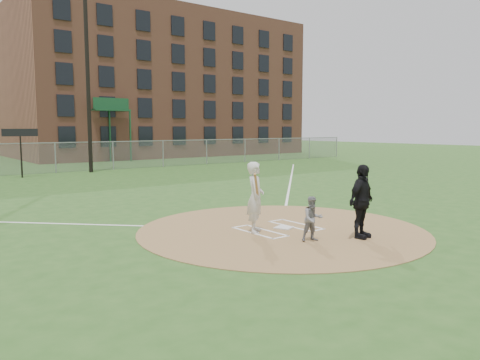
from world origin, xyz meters
TOP-DOWN VIEW (x-y plane):
  - ground at (0.00, 0.00)m, footprint 140.00×140.00m
  - dirt_circle at (0.00, 0.00)m, footprint 8.40×8.40m
  - home_plate at (0.17, 0.08)m, footprint 0.62×0.62m
  - foul_line_first at (9.00, 9.00)m, footprint 17.04×17.04m
  - catcher at (-0.33, -1.54)m, footprint 0.69×0.62m
  - umpire at (0.96, -2.10)m, footprint 1.24×0.71m
  - batters_boxes at (0.00, 0.15)m, footprint 2.08×1.88m
  - batter_at_plate at (-0.86, 0.17)m, footprint 0.97×1.06m
  - outfield_fence at (0.00, 22.00)m, footprint 56.08×0.08m
  - brick_warehouse at (16.00, 37.96)m, footprint 30.00×17.17m
  - light_pole at (2.00, 21.00)m, footprint 1.20×0.30m
  - scoreboard_sign at (-2.50, 20.20)m, footprint 2.00×0.10m

SIDE VIEW (x-z plane):
  - ground at x=0.00m, z-range 0.00..0.00m
  - foul_line_first at x=9.00m, z-range 0.00..0.01m
  - dirt_circle at x=0.00m, z-range 0.00..0.02m
  - batters_boxes at x=0.00m, z-range 0.02..0.03m
  - home_plate at x=0.17m, z-range 0.02..0.05m
  - catcher at x=-0.33m, z-range 0.02..1.21m
  - outfield_fence at x=0.00m, z-range 0.00..2.03m
  - umpire at x=0.96m, z-range 0.02..2.02m
  - batter_at_plate at x=-0.86m, z-range 0.02..2.04m
  - scoreboard_sign at x=-2.50m, z-range 0.92..3.85m
  - light_pole at x=2.00m, z-range 0.50..12.72m
  - brick_warehouse at x=16.00m, z-range 0.00..15.00m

